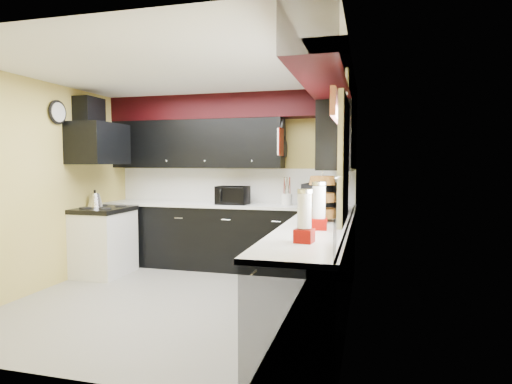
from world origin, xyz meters
TOP-DOWN VIEW (x-y plane):
  - ground at (0.00, 0.00)m, footprint 3.60×3.60m
  - wall_back at (0.00, 1.80)m, footprint 3.60×0.06m
  - wall_right at (1.80, 0.00)m, footprint 0.06×3.60m
  - wall_left at (-1.80, 0.00)m, footprint 0.06×3.60m
  - ceiling at (0.00, 0.00)m, footprint 3.60×3.60m
  - cab_back at (0.00, 1.50)m, footprint 3.60×0.60m
  - cab_right at (1.50, -0.30)m, footprint 0.60×3.00m
  - counter_back at (0.00, 1.50)m, footprint 3.62×0.64m
  - counter_right at (1.50, -0.30)m, footprint 0.64×3.02m
  - splash_back at (0.00, 1.79)m, footprint 3.60×0.02m
  - splash_right at (1.79, 0.00)m, footprint 0.02×3.60m
  - upper_back at (-0.50, 1.62)m, footprint 2.60×0.35m
  - upper_right at (1.62, 0.90)m, footprint 0.35×1.80m
  - soffit_back at (0.00, 1.62)m, footprint 3.60×0.36m
  - soffit_right at (1.62, -0.18)m, footprint 0.36×3.24m
  - stove at (-1.50, 0.75)m, footprint 0.60×0.75m
  - cooktop at (-1.50, 0.75)m, footprint 0.62×0.77m
  - hood at (-1.55, 0.75)m, footprint 0.50×0.78m
  - hood_duct at (-1.68, 0.75)m, footprint 0.24×0.40m
  - window at (1.79, -0.90)m, footprint 0.03×0.86m
  - valance at (1.73, -0.90)m, footprint 0.04×0.88m
  - pan_top at (0.82, 1.55)m, footprint 0.03×0.22m
  - pan_mid at (0.82, 1.42)m, footprint 0.03×0.28m
  - pan_low at (0.82, 1.68)m, footprint 0.03×0.24m
  - cut_board at (0.83, 1.30)m, footprint 0.03×0.26m
  - baskets at (1.52, 0.05)m, footprint 0.27×0.27m
  - clock at (-1.77, 0.25)m, footprint 0.03×0.30m
  - deco_plate at (1.77, -0.35)m, footprint 0.03×0.24m
  - toaster_oven at (0.11, 1.44)m, footprint 0.45×0.37m
  - microwave at (1.45, 0.92)m, footprint 0.48×0.65m
  - utensil_crock at (0.89, 1.49)m, footprint 0.19×0.19m
  - knife_block at (1.10, 1.52)m, footprint 0.10×0.13m
  - kettle at (-1.68, 0.82)m, footprint 0.28×0.28m
  - dispenser_a at (1.55, -0.53)m, footprint 0.15×0.15m
  - dispenser_b at (1.52, -1.17)m, footprint 0.15×0.15m

SIDE VIEW (x-z plane):
  - ground at x=0.00m, z-range 0.00..0.00m
  - stove at x=-1.50m, z-range 0.00..0.86m
  - cab_back at x=0.00m, z-range 0.00..0.90m
  - cab_right at x=1.50m, z-range 0.00..0.90m
  - cooktop at x=-1.50m, z-range 0.86..0.92m
  - counter_back at x=0.00m, z-range 0.90..0.94m
  - counter_right at x=1.50m, z-range 0.90..0.94m
  - kettle at x=-1.68m, z-range 0.92..1.11m
  - utensil_crock at x=0.89m, z-range 0.94..1.10m
  - knife_block at x=1.10m, z-range 0.94..1.14m
  - toaster_oven at x=0.11m, z-range 0.94..1.19m
  - microwave at x=1.45m, z-range 0.94..1.28m
  - dispenser_b at x=1.52m, z-range 0.94..1.30m
  - dispenser_a at x=1.55m, z-range 0.94..1.34m
  - baskets at x=1.52m, z-range 0.93..1.43m
  - splash_back at x=0.00m, z-range 0.94..1.44m
  - splash_right at x=1.79m, z-range 0.94..1.44m
  - wall_back at x=0.00m, z-range 0.00..2.50m
  - wall_right at x=1.80m, z-range 0.00..2.50m
  - wall_left at x=-1.80m, z-range 0.00..2.50m
  - window at x=1.79m, z-range 1.07..2.03m
  - pan_low at x=0.82m, z-range 1.51..1.93m
  - pan_mid at x=0.82m, z-range 1.52..1.98m
  - hood at x=-1.55m, z-range 1.50..2.06m
  - upper_back at x=-0.50m, z-range 1.45..2.15m
  - upper_right at x=1.62m, z-range 1.45..2.15m
  - cut_board at x=0.83m, z-range 1.62..1.98m
  - valance at x=1.73m, z-range 1.85..2.05m
  - pan_top at x=0.82m, z-range 1.80..2.20m
  - clock at x=-1.77m, z-range 2.00..2.30m
  - hood_duct at x=-1.68m, z-range 2.00..2.40m
  - deco_plate at x=1.77m, z-range 2.13..2.37m
  - soffit_back at x=0.00m, z-range 2.15..2.50m
  - soffit_right at x=1.62m, z-range 2.15..2.50m
  - ceiling at x=0.00m, z-range 2.47..2.53m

